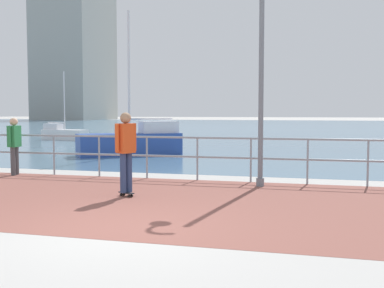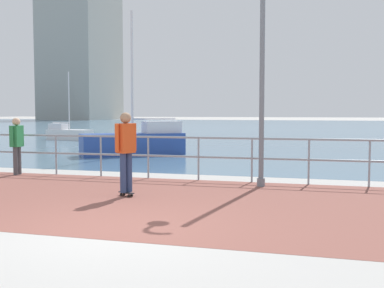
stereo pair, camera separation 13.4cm
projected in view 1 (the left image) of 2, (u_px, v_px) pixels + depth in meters
name	position (u px, v px, depth m)	size (l,w,h in m)	color
ground	(281.00, 130.00, 45.64)	(220.00, 220.00, 0.00)	#ADAAA5
brick_paving	(163.00, 201.00, 9.33)	(28.00, 5.87, 0.01)	brown
harbor_water	(287.00, 127.00, 55.62)	(180.00, 88.00, 0.00)	slate
waterfront_railing	(197.00, 150.00, 12.10)	(25.25, 0.06, 1.14)	#8C99A3
lamppost	(255.00, 61.00, 10.92)	(0.77, 0.50, 5.40)	slate
skateboarder	(126.00, 146.00, 9.73)	(0.40, 0.53, 1.78)	black
bystander	(14.00, 142.00, 13.06)	(0.25, 0.55, 1.62)	#4C4C51
sailboat_gray	(63.00, 133.00, 29.51)	(3.21, 1.50, 4.33)	white
sailboat_ivory	(133.00, 141.00, 19.17)	(4.14, 3.56, 5.90)	#284799
tower_steel	(75.00, 49.00, 106.91)	(13.09, 17.85, 34.11)	#939993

